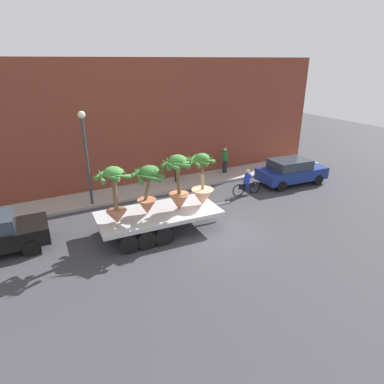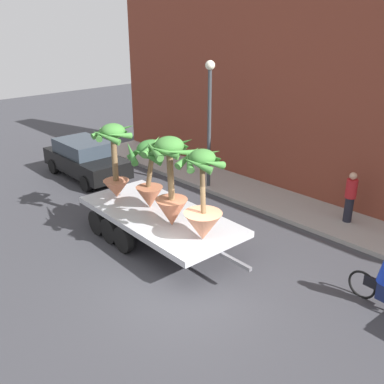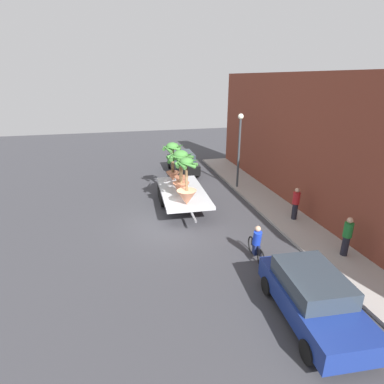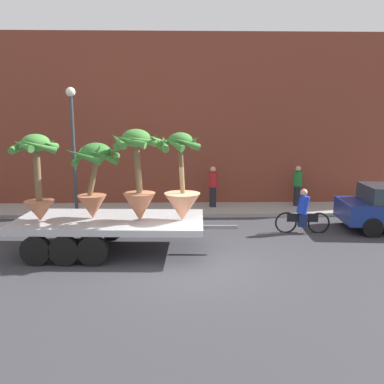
{
  "view_description": "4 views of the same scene",
  "coord_description": "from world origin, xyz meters",
  "px_view_note": "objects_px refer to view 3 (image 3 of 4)",
  "views": [
    {
      "loc": [
        -7.25,
        -11.32,
        7.25
      ],
      "look_at": [
        -0.4,
        1.67,
        1.34
      ],
      "focal_mm": 30.88,
      "sensor_mm": 36.0,
      "label": 1
    },
    {
      "loc": [
        7.0,
        -6.46,
        6.53
      ],
      "look_at": [
        -1.5,
        1.59,
        1.78
      ],
      "focal_mm": 41.19,
      "sensor_mm": 36.0,
      "label": 2
    },
    {
      "loc": [
        13.8,
        -2.37,
        7.1
      ],
      "look_at": [
        -0.92,
        1.27,
        1.4
      ],
      "focal_mm": 28.63,
      "sensor_mm": 36.0,
      "label": 3
    },
    {
      "loc": [
        -0.29,
        -10.14,
        3.81
      ],
      "look_at": [
        0.01,
        1.98,
        1.58
      ],
      "focal_mm": 37.31,
      "sensor_mm": 36.0,
      "label": 4
    }
  ],
  "objects_px": {
    "pedestrian_far_left": "(296,203)",
    "flatbed_trailer": "(182,193)",
    "parked_car": "(313,296)",
    "potted_palm_front": "(182,168)",
    "street_lamp": "(239,141)",
    "potted_palm_extra": "(187,186)",
    "potted_palm_rear": "(173,160)",
    "pedestrian_near_gate": "(347,236)",
    "potted_palm_middle": "(181,174)",
    "trailing_car": "(183,162)",
    "cyclist": "(257,244)"
  },
  "relations": [
    {
      "from": "pedestrian_far_left",
      "to": "flatbed_trailer",
      "type": "bearing_deg",
      "value": -124.74
    },
    {
      "from": "parked_car",
      "to": "flatbed_trailer",
      "type": "bearing_deg",
      "value": -168.82
    },
    {
      "from": "potted_palm_front",
      "to": "pedestrian_far_left",
      "type": "bearing_deg",
      "value": 53.88
    },
    {
      "from": "parked_car",
      "to": "street_lamp",
      "type": "distance_m",
      "value": 12.21
    },
    {
      "from": "flatbed_trailer",
      "to": "potted_palm_extra",
      "type": "bearing_deg",
      "value": -6.02
    },
    {
      "from": "potted_palm_rear",
      "to": "potted_palm_front",
      "type": "distance_m",
      "value": 1.54
    },
    {
      "from": "pedestrian_near_gate",
      "to": "street_lamp",
      "type": "xyz_separation_m",
      "value": [
        -9.06,
        -1.13,
        2.19
      ]
    },
    {
      "from": "potted_palm_front",
      "to": "flatbed_trailer",
      "type": "bearing_deg",
      "value": -14.64
    },
    {
      "from": "potted_palm_middle",
      "to": "parked_car",
      "type": "distance_m",
      "value": 9.21
    },
    {
      "from": "potted_palm_front",
      "to": "potted_palm_extra",
      "type": "relative_size",
      "value": 0.88
    },
    {
      "from": "parked_car",
      "to": "pedestrian_far_left",
      "type": "relative_size",
      "value": 2.56
    },
    {
      "from": "potted_palm_rear",
      "to": "potted_palm_middle",
      "type": "height_order",
      "value": "potted_palm_middle"
    },
    {
      "from": "street_lamp",
      "to": "pedestrian_near_gate",
      "type": "bearing_deg",
      "value": 7.12
    },
    {
      "from": "pedestrian_near_gate",
      "to": "pedestrian_far_left",
      "type": "bearing_deg",
      "value": -177.93
    },
    {
      "from": "flatbed_trailer",
      "to": "potted_palm_middle",
      "type": "height_order",
      "value": "potted_palm_middle"
    },
    {
      "from": "potted_palm_front",
      "to": "street_lamp",
      "type": "relative_size",
      "value": 0.45
    },
    {
      "from": "potted_palm_extra",
      "to": "pedestrian_far_left",
      "type": "distance_m",
      "value": 5.69
    },
    {
      "from": "flatbed_trailer",
      "to": "trailing_car",
      "type": "height_order",
      "value": "trailing_car"
    },
    {
      "from": "potted_palm_rear",
      "to": "street_lamp",
      "type": "xyz_separation_m",
      "value": [
        -0.16,
        4.42,
        0.94
      ]
    },
    {
      "from": "potted_palm_front",
      "to": "potted_palm_rear",
      "type": "bearing_deg",
      "value": -170.66
    },
    {
      "from": "parked_car",
      "to": "potted_palm_rear",
      "type": "bearing_deg",
      "value": -169.41
    },
    {
      "from": "potted_palm_rear",
      "to": "pedestrian_far_left",
      "type": "xyz_separation_m",
      "value": [
        5.29,
        5.42,
        -1.25
      ]
    },
    {
      "from": "potted_palm_front",
      "to": "pedestrian_near_gate",
      "type": "distance_m",
      "value": 9.17
    },
    {
      "from": "potted_palm_middle",
      "to": "cyclist",
      "type": "xyz_separation_m",
      "value": [
        5.29,
        2.04,
        -1.6
      ]
    },
    {
      "from": "potted_palm_front",
      "to": "trailing_car",
      "type": "distance_m",
      "value": 6.58
    },
    {
      "from": "parked_car",
      "to": "pedestrian_near_gate",
      "type": "bearing_deg",
      "value": 128.47
    },
    {
      "from": "potted_palm_rear",
      "to": "trailing_car",
      "type": "xyz_separation_m",
      "value": [
        -4.76,
        1.65,
        -1.47
      ]
    },
    {
      "from": "flatbed_trailer",
      "to": "cyclist",
      "type": "height_order",
      "value": "cyclist"
    },
    {
      "from": "parked_car",
      "to": "pedestrian_near_gate",
      "type": "distance_m",
      "value": 4.33
    },
    {
      "from": "potted_palm_front",
      "to": "pedestrian_near_gate",
      "type": "height_order",
      "value": "potted_palm_front"
    },
    {
      "from": "potted_palm_rear",
      "to": "cyclist",
      "type": "distance_m",
      "value": 8.47
    },
    {
      "from": "potted_palm_middle",
      "to": "potted_palm_front",
      "type": "distance_m",
      "value": 1.31
    },
    {
      "from": "potted_palm_middle",
      "to": "cyclist",
      "type": "height_order",
      "value": "potted_palm_middle"
    },
    {
      "from": "flatbed_trailer",
      "to": "potted_palm_front",
      "type": "xyz_separation_m",
      "value": [
        -0.16,
        0.04,
        1.46
      ]
    },
    {
      "from": "trailing_car",
      "to": "pedestrian_far_left",
      "type": "distance_m",
      "value": 10.74
    },
    {
      "from": "potted_palm_rear",
      "to": "pedestrian_near_gate",
      "type": "height_order",
      "value": "potted_palm_rear"
    },
    {
      "from": "flatbed_trailer",
      "to": "parked_car",
      "type": "xyz_separation_m",
      "value": [
        9.92,
        1.96,
        0.06
      ]
    },
    {
      "from": "potted_palm_middle",
      "to": "parked_car",
      "type": "relative_size",
      "value": 0.59
    },
    {
      "from": "flatbed_trailer",
      "to": "pedestrian_far_left",
      "type": "height_order",
      "value": "pedestrian_far_left"
    },
    {
      "from": "parked_car",
      "to": "street_lamp",
      "type": "xyz_separation_m",
      "value": [
        -11.75,
        2.25,
        2.4
      ]
    },
    {
      "from": "potted_palm_rear",
      "to": "potted_palm_extra",
      "type": "xyz_separation_m",
      "value": [
        3.99,
        -0.04,
        -0.33
      ]
    },
    {
      "from": "potted_palm_extra",
      "to": "pedestrian_far_left",
      "type": "xyz_separation_m",
      "value": [
        1.3,
        5.46,
        -0.92
      ]
    },
    {
      "from": "potted_palm_middle",
      "to": "pedestrian_far_left",
      "type": "height_order",
      "value": "potted_palm_middle"
    },
    {
      "from": "potted_palm_extra",
      "to": "trailing_car",
      "type": "distance_m",
      "value": 8.98
    },
    {
      "from": "potted_palm_rear",
      "to": "cyclist",
      "type": "relative_size",
      "value": 1.32
    },
    {
      "from": "cyclist",
      "to": "trailing_car",
      "type": "relative_size",
      "value": 0.42
    },
    {
      "from": "potted_palm_front",
      "to": "parked_car",
      "type": "bearing_deg",
      "value": 10.77
    },
    {
      "from": "street_lamp",
      "to": "cyclist",
      "type": "bearing_deg",
      "value": -16.6
    },
    {
      "from": "potted_palm_middle",
      "to": "pedestrian_near_gate",
      "type": "distance_m",
      "value": 8.41
    },
    {
      "from": "potted_palm_rear",
      "to": "parked_car",
      "type": "relative_size",
      "value": 0.55
    }
  ]
}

